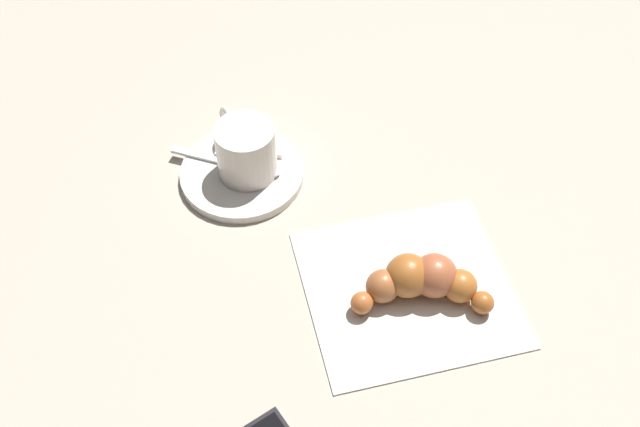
# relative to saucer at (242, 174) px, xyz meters

# --- Properties ---
(ground_plane) EXTENTS (1.80, 1.80, 0.00)m
(ground_plane) POSITION_rel_saucer_xyz_m (-0.11, -0.04, -0.01)
(ground_plane) COLOR #AEA391
(saucer) EXTENTS (0.13, 0.13, 0.01)m
(saucer) POSITION_rel_saucer_xyz_m (0.00, 0.00, 0.00)
(saucer) COLOR silver
(saucer) RESTS_ON ground
(espresso_cup) EXTENTS (0.09, 0.06, 0.06)m
(espresso_cup) POSITION_rel_saucer_xyz_m (-0.00, -0.01, 0.03)
(espresso_cup) COLOR silver
(espresso_cup) RESTS_ON saucer
(teaspoon) EXTENTS (0.10, 0.09, 0.01)m
(teaspoon) POSITION_rel_saucer_xyz_m (0.00, -0.00, 0.01)
(teaspoon) COLOR silver
(teaspoon) RESTS_ON saucer
(sugar_packet) EXTENTS (0.05, 0.07, 0.01)m
(sugar_packet) POSITION_rel_saucer_xyz_m (0.02, -0.02, 0.01)
(sugar_packet) COLOR white
(sugar_packet) RESTS_ON saucer
(napkin) EXTENTS (0.22, 0.23, 0.00)m
(napkin) POSITION_rel_saucer_xyz_m (-0.20, -0.07, -0.00)
(napkin) COLOR silver
(napkin) RESTS_ON ground
(croissant) EXTENTS (0.09, 0.12, 0.04)m
(croissant) POSITION_rel_saucer_xyz_m (-0.21, -0.08, 0.02)
(croissant) COLOR #AC5C25
(croissant) RESTS_ON napkin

